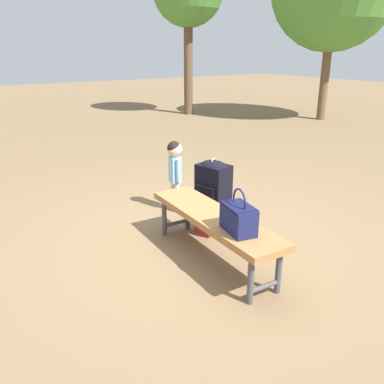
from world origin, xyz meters
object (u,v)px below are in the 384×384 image
child_standing (175,165)px  backpack_large (213,184)px  park_bench (214,221)px  handbag (239,217)px  backpack_small (206,217)px

child_standing → backpack_large: bearing=-114.0°
park_bench → handbag: bearing=172.5°
handbag → backpack_large: (1.40, -0.81, -0.26)m
child_standing → backpack_large: (-0.19, -0.42, -0.25)m
handbag → backpack_small: 1.02m
park_bench → handbag: 0.43m
park_bench → backpack_small: bearing=-29.1°
child_standing → backpack_large: size_ratio=1.35×
handbag → backpack_small: size_ratio=1.00×
park_bench → backpack_small: 0.61m
park_bench → child_standing: 1.26m
park_bench → backpack_small: size_ratio=4.42×
backpack_large → backpack_small: bearing=137.3°
handbag → child_standing: bearing=-13.6°
handbag → park_bench: bearing=-7.5°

